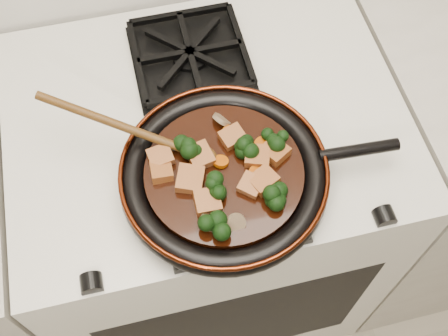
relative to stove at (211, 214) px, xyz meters
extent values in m
cube|color=beige|center=(0.00, 0.00, 0.00)|extent=(0.76, 0.60, 0.90)
cylinder|color=black|center=(0.00, -0.16, 0.48)|extent=(0.33, 0.33, 0.01)
torus|color=black|center=(0.00, -0.16, 0.49)|extent=(0.36, 0.36, 0.04)
torus|color=#4C1A0A|center=(0.00, -0.16, 0.51)|extent=(0.35, 0.35, 0.01)
cylinder|color=black|center=(0.23, -0.17, 0.51)|extent=(0.14, 0.03, 0.02)
cylinder|color=black|center=(0.00, -0.16, 0.50)|extent=(0.27, 0.27, 0.02)
cube|color=brown|center=(-0.10, -0.14, 0.52)|extent=(0.04, 0.04, 0.03)
cube|color=brown|center=(0.06, -0.20, 0.52)|extent=(0.06, 0.05, 0.03)
cube|color=brown|center=(-0.04, -0.13, 0.52)|extent=(0.05, 0.05, 0.03)
cube|color=brown|center=(-0.10, -0.11, 0.52)|extent=(0.05, 0.04, 0.03)
cube|color=brown|center=(0.03, -0.20, 0.52)|extent=(0.05, 0.05, 0.02)
cube|color=brown|center=(0.03, -0.10, 0.52)|extent=(0.05, 0.05, 0.03)
cube|color=brown|center=(0.06, -0.15, 0.52)|extent=(0.05, 0.05, 0.02)
cube|color=brown|center=(-0.04, -0.21, 0.52)|extent=(0.04, 0.04, 0.03)
cube|color=brown|center=(0.09, -0.15, 0.52)|extent=(0.05, 0.06, 0.02)
cube|color=brown|center=(-0.06, -0.17, 0.52)|extent=(0.06, 0.06, 0.03)
cylinder|color=#AA4604|center=(0.07, -0.12, 0.51)|extent=(0.03, 0.03, 0.02)
cylinder|color=#AA4604|center=(0.00, -0.14, 0.51)|extent=(0.03, 0.03, 0.02)
cylinder|color=#AA4604|center=(0.02, -0.09, 0.51)|extent=(0.03, 0.03, 0.01)
cylinder|color=#AA4604|center=(0.05, -0.18, 0.51)|extent=(0.03, 0.03, 0.02)
cylinder|color=brown|center=(-0.05, -0.25, 0.52)|extent=(0.04, 0.04, 0.03)
cylinder|color=brown|center=(0.02, -0.06, 0.52)|extent=(0.04, 0.04, 0.03)
cylinder|color=brown|center=(-0.01, -0.26, 0.52)|extent=(0.03, 0.03, 0.03)
ellipsoid|color=#4D2F10|center=(-0.03, -0.12, 0.51)|extent=(0.07, 0.06, 0.02)
cylinder|color=#4D2F10|center=(-0.16, -0.06, 0.55)|extent=(0.02, 0.02, 0.29)
camera|label=1|loc=(-0.11, -0.60, 1.33)|focal=45.00mm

